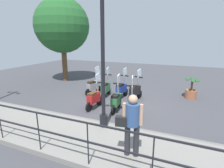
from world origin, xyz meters
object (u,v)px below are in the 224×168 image
potted_palm (191,90)px  scooter_far_1 (122,89)px  lamp_post_near (103,66)px  scooter_near_2 (94,98)px  scooter_near_1 (116,100)px  scooter_far_2 (106,88)px  scooter_near_0 (132,103)px  pedestrian_with_bag (131,121)px  scooter_far_3 (93,86)px  tree_large (62,26)px  scooter_far_0 (135,91)px

potted_palm → scooter_far_1: scooter_far_1 is taller
lamp_post_near → scooter_near_2: 2.59m
lamp_post_near → scooter_near_1: lamp_post_near is taller
scooter_far_2 → scooter_near_0: bearing=-134.7°
scooter_near_2 → scooter_far_2: size_ratio=1.00×
pedestrian_with_bag → scooter_near_2: (2.67, 2.45, -0.60)m
scooter_far_2 → scooter_far_3: size_ratio=1.00×
pedestrian_with_bag → scooter_far_2: size_ratio=1.03×
tree_large → scooter_far_0: size_ratio=3.70×
pedestrian_with_bag → scooter_near_1: bearing=18.1°
scooter_near_1 → scooter_far_1: (1.69, 0.36, 0.00)m
scooter_near_1 → scooter_far_3: 2.58m
lamp_post_near → scooter_far_0: 3.69m
potted_palm → scooter_near_1: scooter_near_1 is taller
lamp_post_near → scooter_near_0: lamp_post_near is taller
lamp_post_near → scooter_near_0: (1.55, -0.51, -1.68)m
scooter_far_1 → scooter_far_3: same height
scooter_near_1 → scooter_far_3: (1.65, 1.98, 0.00)m
scooter_near_1 → scooter_near_2: size_ratio=1.00×
scooter_far_2 → scooter_far_3: (0.08, 0.79, 0.00)m
pedestrian_with_bag → potted_palm: size_ratio=1.50×
scooter_near_0 → scooter_far_2: (1.69, 1.90, 0.00)m
pedestrian_with_bag → scooter_far_0: 4.56m
tree_large → potted_palm: tree_large is taller
pedestrian_with_bag → scooter_far_3: (4.43, 3.44, -0.60)m
scooter_near_2 → lamp_post_near: bearing=-137.2°
tree_large → scooter_near_2: 6.80m
pedestrian_with_bag → tree_large: tree_large is taller
pedestrian_with_bag → tree_large: (6.57, 6.91, 2.75)m
tree_large → scooter_far_1: bearing=-112.4°
potted_palm → scooter_far_0: (-1.33, 2.58, 0.04)m
pedestrian_with_bag → scooter_far_3: pedestrian_with_bag is taller
tree_large → scooter_near_0: 8.03m
scooter_far_1 → scooter_far_2: bearing=109.4°
scooter_near_2 → tree_large: bearing=54.3°
lamp_post_near → scooter_far_3: bearing=33.2°
tree_large → scooter_far_3: (-2.14, -3.47, -3.35)m
scooter_near_1 → scooter_near_2: same height
scooter_near_0 → pedestrian_with_bag: bearing=-179.0°
scooter_far_0 → scooter_far_3: 2.37m
pedestrian_with_bag → scooter_far_3: size_ratio=1.03×
scooter_near_0 → scooter_far_1: bearing=15.6°
potted_palm → scooter_far_2: size_ratio=0.69×
scooter_far_1 → pedestrian_with_bag: bearing=-147.1°
lamp_post_near → scooter_far_2: bearing=23.2°
tree_large → scooter_near_1: (-3.79, -5.45, -3.35)m
scooter_near_1 → scooter_far_0: same height
scooter_far_0 → scooter_near_0: bearing=-153.9°
scooter_near_2 → scooter_far_2: bearing=12.2°
scooter_near_1 → scooter_far_0: bearing=-18.4°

